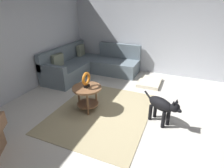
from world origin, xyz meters
TOP-DOWN VIEW (x-y plane):
  - ground_plane at (0.00, 0.00)m, footprint 6.00×6.00m
  - wall_back at (0.00, 2.94)m, footprint 6.00×0.12m
  - wall_right at (2.94, 0.00)m, footprint 0.12×6.00m
  - area_rug at (0.15, 0.70)m, footprint 2.30×1.90m
  - sectional_couch at (1.99, 2.02)m, footprint 2.20×2.25m
  - side_table at (0.13, 1.03)m, footprint 0.60×0.60m
  - torus_sculpture at (0.13, 1.03)m, footprint 0.28×0.08m
  - dog_bed_mat at (1.98, 0.08)m, footprint 0.80×0.60m
  - dog at (0.26, -0.48)m, footprint 0.48×0.76m

SIDE VIEW (x-z plane):
  - ground_plane at x=0.00m, z-range -0.10..0.00m
  - area_rug at x=0.15m, z-range 0.00..0.01m
  - dog_bed_mat at x=1.98m, z-range 0.00..0.09m
  - sectional_couch at x=1.99m, z-range -0.15..0.73m
  - dog at x=0.26m, z-range 0.06..0.69m
  - side_table at x=0.13m, z-range 0.15..0.69m
  - torus_sculpture at x=0.13m, z-range 0.55..0.87m
  - wall_back at x=0.00m, z-range 0.00..2.70m
  - wall_right at x=2.94m, z-range 0.00..2.70m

